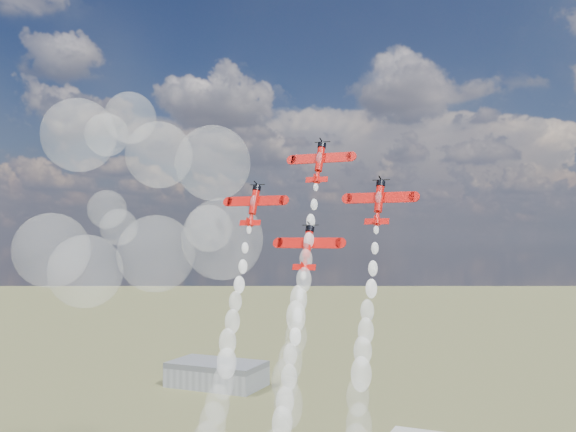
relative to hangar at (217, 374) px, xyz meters
The scene contains 9 objects.
hangar is the anchor object (origin of this frame).
plane_lead 222.85m from the hangar, 53.51° to the right, with size 14.01×6.36×9.56m.
plane_left 214.55m from the hangar, 57.44° to the right, with size 14.01×6.36×9.56m.
plane_right 230.07m from the hangar, 51.04° to the right, with size 14.01×6.36×9.56m.
plane_slot 221.58m from the hangar, 54.70° to the right, with size 14.01×6.36×9.56m.
smoke_trail_lead 222.18m from the hangar, 55.91° to the right, with size 6.11×19.19×45.51m.
smoke_trail_left 215.79m from the hangar, 59.68° to the right, with size 5.74×19.66×44.54m.
smoke_trail_right 231.39m from the hangar, 53.43° to the right, with size 5.32×19.57×44.36m.
drifted_smoke_cloud 190.06m from the hangar, 66.74° to the right, with size 64.31×40.39×56.47m.
Camera 1 is at (47.87, -107.94, 80.22)m, focal length 38.00 mm.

